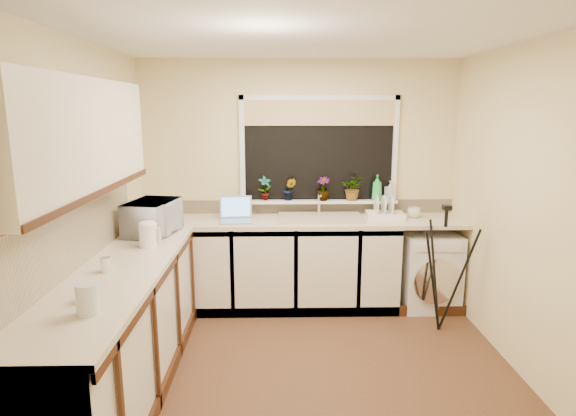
{
  "coord_description": "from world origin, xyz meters",
  "views": [
    {
      "loc": [
        -0.21,
        -3.37,
        1.97
      ],
      "look_at": [
        -0.13,
        0.55,
        1.15
      ],
      "focal_mm": 29.78,
      "sensor_mm": 36.0,
      "label": 1
    }
  ],
  "objects_px": {
    "dish_rack": "(385,215)",
    "plant_d": "(353,188)",
    "cup_left": "(90,293)",
    "washing_machine": "(428,270)",
    "kettle": "(148,235)",
    "soap_bottle_clear": "(390,190)",
    "soap_bottle_green": "(377,188)",
    "glass_jug": "(87,299)",
    "tripod": "(443,269)",
    "steel_jar": "(106,265)",
    "cup_back": "(414,213)",
    "microwave": "(153,217)",
    "plant_c": "(323,189)",
    "plant_b": "(290,189)",
    "laptop": "(236,215)",
    "plant_a": "(265,188)"
  },
  "relations": [
    {
      "from": "dish_rack",
      "to": "plant_d",
      "type": "relative_size",
      "value": 1.46
    },
    {
      "from": "cup_left",
      "to": "washing_machine",
      "type": "bearing_deg",
      "value": 37.21
    },
    {
      "from": "kettle",
      "to": "soap_bottle_clear",
      "type": "xyz_separation_m",
      "value": [
        2.17,
        1.15,
        0.15
      ]
    },
    {
      "from": "dish_rack",
      "to": "cup_left",
      "type": "xyz_separation_m",
      "value": [
        -2.13,
        -2.03,
        0.02
      ]
    },
    {
      "from": "soap_bottle_green",
      "to": "glass_jug",
      "type": "bearing_deg",
      "value": -130.33
    },
    {
      "from": "tripod",
      "to": "soap_bottle_green",
      "type": "distance_m",
      "value": 1.08
    },
    {
      "from": "steel_jar",
      "to": "cup_back",
      "type": "bearing_deg",
      "value": 31.89
    },
    {
      "from": "washing_machine",
      "to": "soap_bottle_clear",
      "type": "distance_m",
      "value": 0.88
    },
    {
      "from": "cup_left",
      "to": "glass_jug",
      "type": "bearing_deg",
      "value": -72.08
    },
    {
      "from": "microwave",
      "to": "cup_left",
      "type": "relative_size",
      "value": 5.34
    },
    {
      "from": "dish_rack",
      "to": "plant_d",
      "type": "distance_m",
      "value": 0.42
    },
    {
      "from": "plant_c",
      "to": "soap_bottle_green",
      "type": "bearing_deg",
      "value": -0.77
    },
    {
      "from": "plant_b",
      "to": "laptop",
      "type": "bearing_deg",
      "value": -153.78
    },
    {
      "from": "glass_jug",
      "to": "soap_bottle_clear",
      "type": "bearing_deg",
      "value": 48.08
    },
    {
      "from": "tripod",
      "to": "soap_bottle_clear",
      "type": "height_order",
      "value": "soap_bottle_clear"
    },
    {
      "from": "kettle",
      "to": "cup_back",
      "type": "xyz_separation_m",
      "value": [
        2.37,
        0.97,
        -0.04
      ]
    },
    {
      "from": "tripod",
      "to": "plant_b",
      "type": "bearing_deg",
      "value": 170.43
    },
    {
      "from": "steel_jar",
      "to": "cup_left",
      "type": "xyz_separation_m",
      "value": [
        0.08,
        -0.48,
        -0.0
      ]
    },
    {
      "from": "plant_b",
      "to": "soap_bottle_green",
      "type": "distance_m",
      "value": 0.89
    },
    {
      "from": "kettle",
      "to": "microwave",
      "type": "xyz_separation_m",
      "value": [
        -0.07,
        0.41,
        0.05
      ]
    },
    {
      "from": "plant_a",
      "to": "cup_left",
      "type": "bearing_deg",
      "value": -112.96
    },
    {
      "from": "steel_jar",
      "to": "dish_rack",
      "type": "bearing_deg",
      "value": 34.93
    },
    {
      "from": "kettle",
      "to": "cup_left",
      "type": "distance_m",
      "value": 1.07
    },
    {
      "from": "tripod",
      "to": "plant_d",
      "type": "distance_m",
      "value": 1.2
    },
    {
      "from": "tripod",
      "to": "laptop",
      "type": "bearing_deg",
      "value": -174.87
    },
    {
      "from": "plant_c",
      "to": "soap_bottle_clear",
      "type": "distance_m",
      "value": 0.69
    },
    {
      "from": "plant_d",
      "to": "soap_bottle_clear",
      "type": "distance_m",
      "value": 0.39
    },
    {
      "from": "tripod",
      "to": "soap_bottle_clear",
      "type": "relative_size",
      "value": 5.95
    },
    {
      "from": "laptop",
      "to": "kettle",
      "type": "height_order",
      "value": "laptop"
    },
    {
      "from": "cup_back",
      "to": "soap_bottle_green",
      "type": "bearing_deg",
      "value": 157.19
    },
    {
      "from": "microwave",
      "to": "cup_back",
      "type": "relative_size",
      "value": 4.04
    },
    {
      "from": "laptop",
      "to": "plant_c",
      "type": "relative_size",
      "value": 1.38
    },
    {
      "from": "laptop",
      "to": "tripod",
      "type": "height_order",
      "value": "tripod"
    },
    {
      "from": "plant_c",
      "to": "cup_back",
      "type": "relative_size",
      "value": 1.88
    },
    {
      "from": "washing_machine",
      "to": "dish_rack",
      "type": "relative_size",
      "value": 2.09
    },
    {
      "from": "tripod",
      "to": "washing_machine",
      "type": "bearing_deg",
      "value": 106.08
    },
    {
      "from": "laptop",
      "to": "plant_b",
      "type": "xyz_separation_m",
      "value": [
        0.53,
        0.26,
        0.2
      ]
    },
    {
      "from": "glass_jug",
      "to": "dish_rack",
      "type": "bearing_deg",
      "value": 46.9
    },
    {
      "from": "kettle",
      "to": "tripod",
      "type": "bearing_deg",
      "value": 8.0
    },
    {
      "from": "cup_left",
      "to": "tripod",
      "type": "bearing_deg",
      "value": 29.28
    },
    {
      "from": "microwave",
      "to": "tripod",
      "type": "bearing_deg",
      "value": -80.42
    },
    {
      "from": "dish_rack",
      "to": "soap_bottle_clear",
      "type": "height_order",
      "value": "soap_bottle_clear"
    },
    {
      "from": "soap_bottle_clear",
      "to": "plant_a",
      "type": "bearing_deg",
      "value": -179.8
    },
    {
      "from": "dish_rack",
      "to": "soap_bottle_green",
      "type": "bearing_deg",
      "value": 114.05
    },
    {
      "from": "washing_machine",
      "to": "plant_b",
      "type": "distance_m",
      "value": 1.61
    },
    {
      "from": "microwave",
      "to": "soap_bottle_green",
      "type": "relative_size",
      "value": 2.0
    },
    {
      "from": "plant_b",
      "to": "cup_back",
      "type": "bearing_deg",
      "value": -7.62
    },
    {
      "from": "soap_bottle_green",
      "to": "plant_d",
      "type": "bearing_deg",
      "value": 177.47
    },
    {
      "from": "laptop",
      "to": "microwave",
      "type": "relative_size",
      "value": 0.64
    },
    {
      "from": "laptop",
      "to": "steel_jar",
      "type": "xyz_separation_m",
      "value": [
        -0.74,
        -1.46,
        -0.01
      ]
    }
  ]
}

